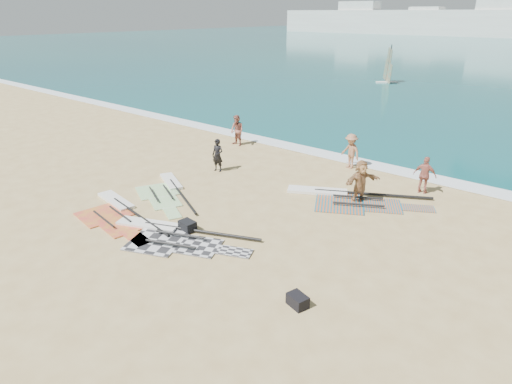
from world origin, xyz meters
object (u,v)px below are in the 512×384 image
Objects in this scene: person_wetsuit at (218,155)px; beachgoer_mid at (351,151)px; rig_orange at (346,198)px; rig_red at (117,212)px; rig_green at (167,190)px; gear_bag_near at (188,226)px; gear_bag_far at (298,301)px; beachgoer_left at (237,131)px; beachgoer_back at (425,175)px; beachgoer_right at (361,181)px; rig_grey at (169,235)px.

beachgoer_mid is (4.76, 4.51, 0.07)m from person_wetsuit.
rig_orange is 9.25m from rig_red.
gear_bag_near reaches higher than rig_green.
gear_bag_far is at bearing 7.12° from rig_red.
person_wetsuit is 0.92× the size of beachgoer_mid.
beachgoer_left is at bearing 132.50° from rig_orange.
beachgoer_mid reaches higher than person_wetsuit.
gear_bag_far is 0.34× the size of beachgoer_back.
person_wetsuit reaches higher than rig_green.
rig_green is 8.21m from beachgoer_right.
beachgoer_back reaches higher than rig_red.
rig_red is at bearing 178.57° from gear_bag_far.
beachgoer_mid is at bearing 111.54° from gear_bag_far.
beachgoer_left is at bearing 98.05° from beachgoer_right.
rig_orange is at bearing -12.57° from beachgoer_left.
rig_orange is 10.29× the size of gear_bag_near.
beachgoer_right is at bearing 57.87° from rig_green.
gear_bag_far is 0.34× the size of person_wetsuit.
beachgoer_back is (-0.24, 9.81, 0.65)m from gear_bag_far.
gear_bag_near is (0.20, 0.69, 0.14)m from rig_grey.
rig_green is at bearing -65.85° from beachgoer_left.
gear_bag_near is 0.33× the size of beachgoer_mid.
beachgoer_mid is (-1.76, 3.58, 0.82)m from rig_orange.
beachgoer_back reaches higher than gear_bag_near.
beachgoer_back reaches higher than person_wetsuit.
person_wetsuit is (-0.35, 5.97, 0.75)m from rig_red.
gear_bag_near reaches higher than rig_grey.
rig_grey is 7.50m from rig_orange.
person_wetsuit is 7.14m from beachgoer_right.
beachgoer_mid reaches higher than beachgoer_back.
beachgoer_right is (9.27, -2.84, 0.01)m from beachgoer_left.
person_wetsuit is (-0.14, 3.30, 0.75)m from rig_green.
beachgoer_mid is (4.40, 10.48, 0.82)m from rig_red.
gear_bag_far is at bearing -49.96° from beachgoer_mid.
rig_grey is 5.65m from gear_bag_far.
gear_bag_far is (5.64, -0.32, 0.12)m from rig_grey.
rig_red is 3.29m from gear_bag_near.
person_wetsuit is at bearing 17.92° from beachgoer_back.
gear_bag_near is 9.78m from beachgoer_mid.
person_wetsuit is (-8.98, 6.18, 0.64)m from gear_bag_far.
rig_green is at bearing 118.31° from rig_grey.
rig_grey is 10.94m from beachgoer_back.
beachgoer_left is at bearing 113.18° from rig_red.
beachgoer_right reaches higher than gear_bag_near.
gear_bag_near is at bearing 175.47° from beachgoer_right.
beachgoer_right is at bearing -19.20° from rig_orange.
gear_bag_near is (-2.98, -6.11, 0.13)m from rig_orange.
gear_bag_near is at bearing 22.58° from rig_red.
rig_green is 8.28× the size of gear_bag_far.
rig_green is at bearing 147.10° from beachgoer_right.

